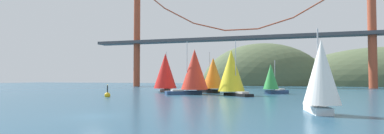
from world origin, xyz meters
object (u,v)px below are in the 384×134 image
object	(u,v)px
sailboat_scarlet_sail	(194,70)
sailboat_white_mainsail	(321,75)
sailboat_red_spinnaker	(165,71)
sailboat_green_sail	(272,78)
channel_buoy	(107,95)
sailboat_orange_sail	(213,74)
sailboat_yellow_sail	(231,71)

from	to	relation	value
sailboat_scarlet_sail	sailboat_white_mainsail	bearing A→B (deg)	-54.38
sailboat_red_spinnaker	sailboat_green_sail	xyz separation A→B (m)	(26.94, -2.17, -1.79)
sailboat_scarlet_sail	sailboat_green_sail	xyz separation A→B (m)	(16.27, 7.12, -1.79)
sailboat_green_sail	sailboat_red_spinnaker	bearing A→B (deg)	175.39
sailboat_scarlet_sail	channel_buoy	size ratio (longest dim) A/B	4.44
sailboat_orange_sail	channel_buoy	xyz separation A→B (m)	(-15.43, -21.09, -4.16)
sailboat_white_mainsail	channel_buoy	distance (m)	40.11
sailboat_green_sail	sailboat_white_mainsail	distance (m)	39.52
sailboat_scarlet_sail	sailboat_white_mainsail	xyz separation A→B (m)	(22.83, -31.85, -1.44)
sailboat_scarlet_sail	sailboat_red_spinnaker	distance (m)	14.14
sailboat_scarlet_sail	sailboat_yellow_sail	distance (m)	8.79
sailboat_yellow_sail	sailboat_white_mainsail	distance (m)	33.39
sailboat_scarlet_sail	channel_buoy	world-z (taller)	sailboat_scarlet_sail
sailboat_yellow_sail	sailboat_white_mainsail	bearing A→B (deg)	-64.81
sailboat_red_spinnaker	sailboat_yellow_sail	bearing A→B (deg)	-29.58
sailboat_yellow_sail	sailboat_white_mainsail	size ratio (longest dim) A/B	1.30
sailboat_orange_sail	sailboat_white_mainsail	size ratio (longest dim) A/B	1.16
sailboat_orange_sail	sailboat_green_sail	bearing A→B (deg)	-0.16
sailboat_green_sail	sailboat_white_mainsail	xyz separation A→B (m)	(6.55, -38.97, 0.35)
sailboat_white_mainsail	sailboat_yellow_sail	bearing A→B (deg)	115.19
sailboat_orange_sail	sailboat_white_mainsail	bearing A→B (deg)	-62.52
sailboat_orange_sail	sailboat_white_mainsail	distance (m)	43.98
sailboat_red_spinnaker	sailboat_yellow_sail	size ratio (longest dim) A/B	0.95
sailboat_green_sail	sailboat_white_mainsail	world-z (taller)	sailboat_white_mainsail
sailboat_red_spinnaker	sailboat_white_mainsail	distance (m)	53.07
sailboat_red_spinnaker	sailboat_scarlet_sail	bearing A→B (deg)	-41.05
sailboat_white_mainsail	channel_buoy	xyz separation A→B (m)	(-35.72, 17.92, -3.49)
sailboat_scarlet_sail	sailboat_green_sail	distance (m)	17.85
sailboat_yellow_sail	channel_buoy	distance (m)	25.20
sailboat_red_spinnaker	sailboat_orange_sail	size ratio (longest dim) A/B	1.06
sailboat_white_mainsail	channel_buoy	bearing A→B (deg)	153.36
sailboat_red_spinnaker	sailboat_white_mainsail	world-z (taller)	sailboat_red_spinnaker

